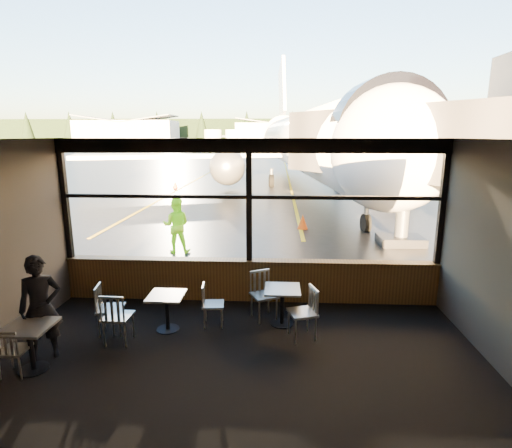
# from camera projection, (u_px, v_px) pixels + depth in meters

# --- Properties ---
(ground_plane) EXTENTS (520.00, 520.00, 0.00)m
(ground_plane) POSITION_uv_depth(u_px,v_px,m) (276.00, 146.00, 125.73)
(ground_plane) COLOR black
(ground_plane) RESTS_ON ground
(carpet_floor) EXTENTS (8.00, 6.00, 0.01)m
(carpet_floor) POSITION_uv_depth(u_px,v_px,m) (235.00, 382.00, 5.87)
(carpet_floor) COLOR black
(carpet_floor) RESTS_ON ground
(ceiling) EXTENTS (8.00, 6.00, 0.04)m
(ceiling) POSITION_uv_depth(u_px,v_px,m) (232.00, 140.00, 5.11)
(ceiling) COLOR #38332D
(ceiling) RESTS_ON ground
(wall_back) EXTENTS (8.00, 0.04, 3.50)m
(wall_back) POSITION_uv_depth(u_px,v_px,m) (183.00, 422.00, 2.57)
(wall_back) COLOR #474039
(wall_back) RESTS_ON ground
(window_sill) EXTENTS (8.00, 0.28, 0.90)m
(window_sill) POSITION_uv_depth(u_px,v_px,m) (249.00, 281.00, 8.70)
(window_sill) COLOR brown
(window_sill) RESTS_ON ground
(window_header) EXTENTS (8.00, 0.18, 0.30)m
(window_header) POSITION_uv_depth(u_px,v_px,m) (249.00, 146.00, 8.07)
(window_header) COLOR black
(window_header) RESTS_ON ground
(mullion_left) EXTENTS (0.12, 0.12, 2.60)m
(mullion_left) POSITION_uv_depth(u_px,v_px,m) (65.00, 200.00, 8.53)
(mullion_left) COLOR black
(mullion_left) RESTS_ON ground
(mullion_centre) EXTENTS (0.12, 0.12, 2.60)m
(mullion_centre) POSITION_uv_depth(u_px,v_px,m) (249.00, 202.00, 8.32)
(mullion_centre) COLOR black
(mullion_centre) RESTS_ON ground
(mullion_right) EXTENTS (0.12, 0.12, 2.60)m
(mullion_right) POSITION_uv_depth(u_px,v_px,m) (443.00, 203.00, 8.11)
(mullion_right) COLOR black
(mullion_right) RESTS_ON ground
(window_transom) EXTENTS (8.00, 0.10, 0.08)m
(window_transom) POSITION_uv_depth(u_px,v_px,m) (249.00, 197.00, 8.30)
(window_transom) COLOR black
(window_transom) RESTS_ON ground
(airliner) EXTENTS (34.91, 40.46, 11.43)m
(airliner) POSITION_uv_depth(u_px,v_px,m) (310.00, 101.00, 26.04)
(airliner) COLOR white
(airliner) RESTS_ON ground_plane
(jet_bridge) EXTENTS (8.60, 10.51, 4.58)m
(jet_bridge) POSITION_uv_depth(u_px,v_px,m) (367.00, 173.00, 13.47)
(jet_bridge) COLOR #292A2C
(jet_bridge) RESTS_ON ground_plane
(cafe_table_near) EXTENTS (0.67, 0.67, 0.74)m
(cafe_table_near) POSITION_uv_depth(u_px,v_px,m) (282.00, 306.00, 7.60)
(cafe_table_near) COLOR #A5A097
(cafe_table_near) RESTS_ON carpet_floor
(cafe_table_mid) EXTENTS (0.64, 0.64, 0.70)m
(cafe_table_mid) POSITION_uv_depth(u_px,v_px,m) (167.00, 312.00, 7.38)
(cafe_table_mid) COLOR #9F9A92
(cafe_table_mid) RESTS_ON carpet_floor
(cafe_table_left) EXTENTS (0.68, 0.68, 0.75)m
(cafe_table_left) POSITION_uv_depth(u_px,v_px,m) (31.00, 348.00, 6.10)
(cafe_table_left) COLOR gray
(cafe_table_left) RESTS_ON carpet_floor
(chair_near_e) EXTENTS (0.65, 0.65, 0.95)m
(chair_near_e) POSITION_uv_depth(u_px,v_px,m) (302.00, 313.00, 7.06)
(chair_near_e) COLOR #B8B3A6
(chair_near_e) RESTS_ON carpet_floor
(chair_near_w) EXTENTS (0.50, 0.50, 0.83)m
(chair_near_w) POSITION_uv_depth(u_px,v_px,m) (213.00, 305.00, 7.55)
(chair_near_w) COLOR #B4AEA2
(chair_near_w) RESTS_ON carpet_floor
(chair_near_n) EXTENTS (0.70, 0.70, 0.96)m
(chair_near_n) POSITION_uv_depth(u_px,v_px,m) (264.00, 296.00, 7.81)
(chair_near_n) COLOR #ACA89B
(chair_near_n) RESTS_ON carpet_floor
(chair_mid_s) EXTENTS (0.53, 0.53, 0.96)m
(chair_mid_s) POSITION_uv_depth(u_px,v_px,m) (118.00, 317.00, 6.91)
(chair_mid_s) COLOR #ABA79B
(chair_mid_s) RESTS_ON carpet_floor
(chair_mid_w) EXTENTS (0.59, 0.59, 0.94)m
(chair_mid_w) POSITION_uv_depth(u_px,v_px,m) (111.00, 309.00, 7.25)
(chair_mid_w) COLOR #ABA69B
(chair_mid_w) RESTS_ON carpet_floor
(chair_left_s) EXTENTS (0.46, 0.46, 0.80)m
(chair_left_s) POSITION_uv_depth(u_px,v_px,m) (14.00, 350.00, 5.98)
(chair_left_s) COLOR #B4AFA2
(chair_left_s) RESTS_ON carpet_floor
(passenger) EXTENTS (0.75, 0.67, 1.72)m
(passenger) POSITION_uv_depth(u_px,v_px,m) (41.00, 308.00, 6.37)
(passenger) COLOR black
(passenger) RESTS_ON carpet_floor
(ground_crew) EXTENTS (0.87, 0.70, 1.70)m
(ground_crew) POSITION_uv_depth(u_px,v_px,m) (176.00, 225.00, 12.23)
(ground_crew) COLOR #BFF219
(ground_crew) RESTS_ON ground_plane
(cone_nose) EXTENTS (0.41, 0.41, 0.57)m
(cone_nose) POSITION_uv_depth(u_px,v_px,m) (303.00, 222.00, 15.41)
(cone_nose) COLOR orange
(cone_nose) RESTS_ON ground_plane
(cone_wing) EXTENTS (0.35, 0.35, 0.48)m
(cone_wing) POSITION_uv_depth(u_px,v_px,m) (175.00, 185.00, 27.28)
(cone_wing) COLOR orange
(cone_wing) RESTS_ON ground_plane
(hangar_left) EXTENTS (45.00, 18.00, 11.00)m
(hangar_left) POSITION_uv_depth(u_px,v_px,m) (127.00, 131.00, 186.69)
(hangar_left) COLOR silver
(hangar_left) RESTS_ON ground_plane
(hangar_mid) EXTENTS (38.00, 15.00, 10.00)m
(hangar_mid) POSITION_uv_depth(u_px,v_px,m) (277.00, 132.00, 187.98)
(hangar_mid) COLOR silver
(hangar_mid) RESTS_ON ground_plane
(hangar_right) EXTENTS (50.00, 20.00, 12.00)m
(hangar_right) POSITION_uv_depth(u_px,v_px,m) (411.00, 129.00, 177.78)
(hangar_right) COLOR silver
(hangar_right) RESTS_ON ground_plane
(fuel_tank_a) EXTENTS (8.00, 8.00, 6.00)m
(fuel_tank_a) POSITION_uv_depth(u_px,v_px,m) (213.00, 136.00, 187.08)
(fuel_tank_a) COLOR silver
(fuel_tank_a) RESTS_ON ground_plane
(fuel_tank_b) EXTENTS (8.00, 8.00, 6.00)m
(fuel_tank_b) POSITION_uv_depth(u_px,v_px,m) (234.00, 136.00, 186.55)
(fuel_tank_b) COLOR silver
(fuel_tank_b) RESTS_ON ground_plane
(fuel_tank_c) EXTENTS (8.00, 8.00, 6.00)m
(fuel_tank_c) POSITION_uv_depth(u_px,v_px,m) (255.00, 136.00, 186.02)
(fuel_tank_c) COLOR silver
(fuel_tank_c) RESTS_ON ground_plane
(treeline) EXTENTS (360.00, 3.00, 12.00)m
(treeline) POSITION_uv_depth(u_px,v_px,m) (277.00, 130.00, 212.12)
(treeline) COLOR black
(treeline) RESTS_ON ground_plane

